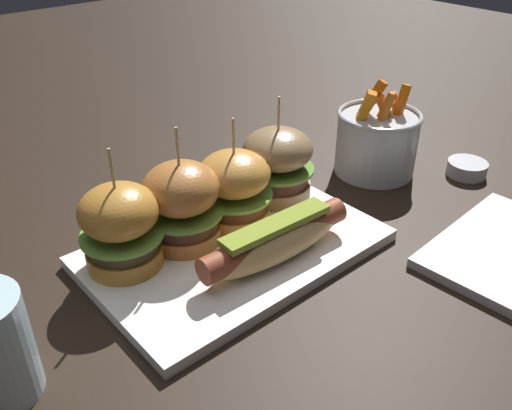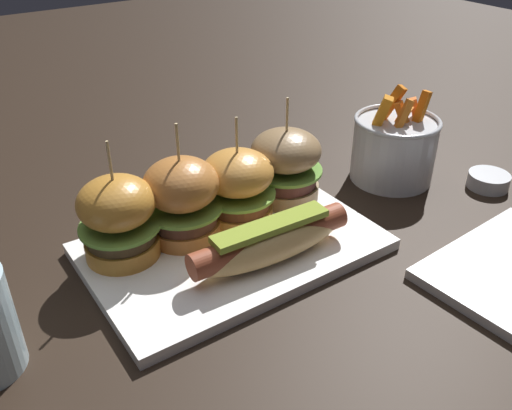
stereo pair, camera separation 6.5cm
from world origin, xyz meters
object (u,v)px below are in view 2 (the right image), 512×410
at_px(slider_far_left, 119,218).
at_px(slider_far_right, 286,164).
at_px(hot_dog, 271,242).
at_px(fries_bucket, 394,148).
at_px(slider_center_left, 182,198).
at_px(slider_center_right, 238,186).
at_px(sauce_ramekin, 489,180).
at_px(platter_main, 233,247).

relative_size(slider_far_left, slider_far_right, 1.01).
distance_m(hot_dog, slider_far_left, 0.17).
xyz_separation_m(slider_far_right, fries_bucket, (0.18, -0.03, -0.01)).
relative_size(hot_dog, slider_far_right, 1.41).
xyz_separation_m(hot_dog, slider_center_left, (-0.06, 0.10, 0.03)).
xyz_separation_m(slider_center_right, sauce_ramekin, (0.36, -0.12, -0.05)).
relative_size(slider_center_right, slider_far_right, 0.97).
height_order(hot_dog, slider_center_right, slider_center_right).
bearing_deg(platter_main, hot_dog, -71.82).
height_order(hot_dog, slider_center_left, slider_center_left).
distance_m(slider_far_left, fries_bucket, 0.41).
distance_m(fries_bucket, sauce_ramekin, 0.14).
xyz_separation_m(slider_center_left, sauce_ramekin, (0.43, -0.12, -0.05)).
bearing_deg(slider_center_left, slider_far_right, 1.94).
bearing_deg(sauce_ramekin, hot_dog, 176.70).
relative_size(slider_far_left, sauce_ramekin, 2.44).
relative_size(slider_far_left, fries_bucket, 1.01).
bearing_deg(hot_dog, slider_center_right, 79.74).
distance_m(slider_center_left, slider_far_right, 0.16).
bearing_deg(fries_bucket, slider_center_right, 176.59).
bearing_deg(sauce_ramekin, slider_center_left, 164.37).
relative_size(platter_main, sauce_ramekin, 5.80).
height_order(slider_far_left, slider_far_right, slider_far_left).
xyz_separation_m(slider_far_left, fries_bucket, (0.41, -0.03, -0.01)).
bearing_deg(hot_dog, platter_main, 108.18).
distance_m(hot_dog, slider_center_right, 0.10).
bearing_deg(slider_far_right, platter_main, -156.29).
xyz_separation_m(fries_bucket, sauce_ramekin, (0.10, -0.10, -0.04)).
relative_size(platter_main, slider_far_left, 2.38).
bearing_deg(sauce_ramekin, slider_far_right, 155.41).
height_order(platter_main, slider_center_left, slider_center_left).
distance_m(platter_main, slider_far_left, 0.14).
xyz_separation_m(slider_far_left, sauce_ramekin, (0.51, -0.13, -0.05)).
xyz_separation_m(hot_dog, slider_center_right, (0.02, 0.09, 0.02)).
bearing_deg(slider_center_right, sauce_ramekin, -17.97).
xyz_separation_m(slider_center_right, slider_far_right, (0.08, 0.01, 0.00)).
height_order(slider_center_left, slider_far_right, slider_center_left).
height_order(slider_center_right, sauce_ramekin, slider_center_right).
height_order(platter_main, slider_far_left, slider_far_left).
relative_size(slider_far_left, slider_center_left, 0.98).
bearing_deg(slider_center_left, fries_bucket, -3.48).
height_order(hot_dog, fries_bucket, fries_bucket).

